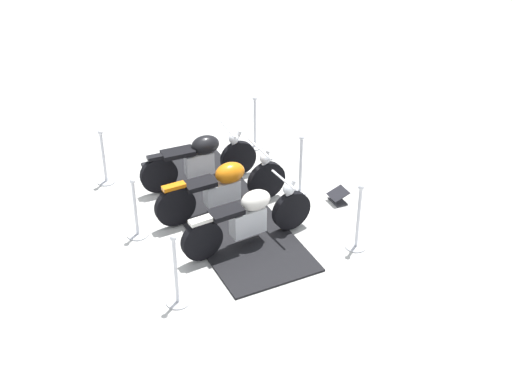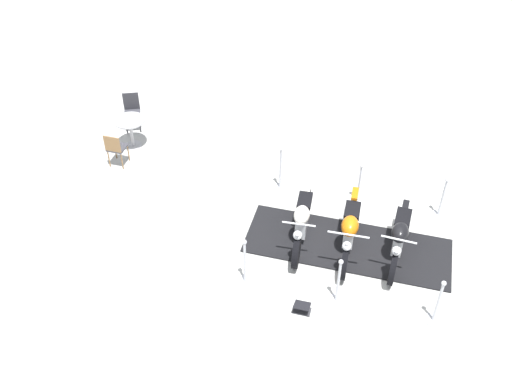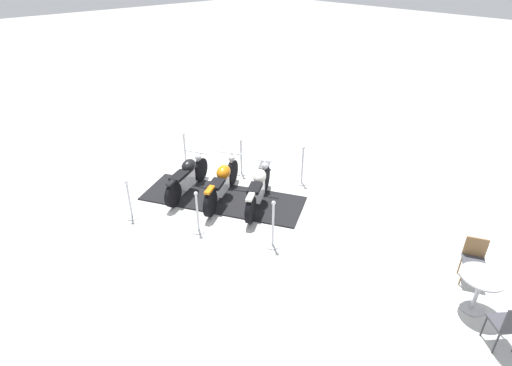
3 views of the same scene
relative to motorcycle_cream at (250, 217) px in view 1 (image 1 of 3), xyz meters
The scene contains 12 objects.
ground_plane 1.09m from the motorcycle_cream, 31.24° to the left, with size 80.00×80.00×0.00m, color silver.
display_platform 1.08m from the motorcycle_cream, 31.24° to the left, with size 4.14×1.44×0.04m, color black.
motorcycle_cream is the anchor object (origin of this frame).
motorcycle_copper 0.97m from the motorcycle_cream, 28.81° to the left, with size 1.35×2.02×0.98m.
motorcycle_black 1.93m from the motorcycle_cream, 29.51° to the left, with size 1.05×1.91×0.94m.
stanchion_left_rear 3.10m from the motorcycle_cream, 57.88° to the left, with size 0.32×0.32×1.02m.
stanchion_left_mid 1.77m from the motorcycle_cream, 86.22° to the left, with size 0.34×0.34×1.03m.
stanchion_left_front 1.68m from the motorcycle_cream, 147.66° to the left, with size 0.33×0.33×1.14m.
stanchion_right_rear 3.08m from the motorcycle_cream, ahead, with size 0.32×0.32×1.05m.
stanchion_right_mid 1.72m from the motorcycle_cream, 26.21° to the right, with size 0.30×0.30×1.09m.
stanchion_right_front 1.63m from the motorcycle_cream, 89.78° to the right, with size 0.33×0.33×1.12m.
info_placard 1.92m from the motorcycle_cream, 48.13° to the right, with size 0.40×0.39×0.22m.
Camera 1 is at (-9.62, -1.12, 6.55)m, focal length 49.98 mm.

